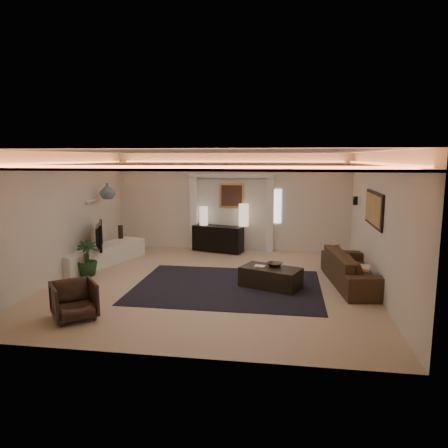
# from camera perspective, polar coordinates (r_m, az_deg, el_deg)

# --- Properties ---
(floor) EXTENTS (7.00, 7.00, 0.00)m
(floor) POSITION_cam_1_polar(r_m,az_deg,el_deg) (9.39, -1.77, -8.10)
(floor) COLOR tan
(floor) RESTS_ON ground
(ceiling) EXTENTS (7.00, 7.00, 0.00)m
(ceiling) POSITION_cam_1_polar(r_m,az_deg,el_deg) (8.97, -1.86, 9.88)
(ceiling) COLOR white
(ceiling) RESTS_ON ground
(wall_back) EXTENTS (7.00, 0.00, 7.00)m
(wall_back) POSITION_cam_1_polar(r_m,az_deg,el_deg) (12.50, 1.08, 3.02)
(wall_back) COLOR beige
(wall_back) RESTS_ON ground
(wall_front) EXTENTS (7.00, 0.00, 7.00)m
(wall_front) POSITION_cam_1_polar(r_m,az_deg,el_deg) (5.72, -8.16, -4.44)
(wall_front) COLOR beige
(wall_front) RESTS_ON ground
(wall_left) EXTENTS (0.00, 7.00, 7.00)m
(wall_left) POSITION_cam_1_polar(r_m,az_deg,el_deg) (10.29, -21.37, 1.06)
(wall_left) COLOR beige
(wall_left) RESTS_ON ground
(wall_right) EXTENTS (0.00, 7.00, 7.00)m
(wall_right) POSITION_cam_1_polar(r_m,az_deg,el_deg) (9.12, 20.36, 0.16)
(wall_right) COLOR beige
(wall_right) RESTS_ON ground
(cove_soffit) EXTENTS (7.00, 7.00, 0.04)m
(cove_soffit) POSITION_cam_1_polar(r_m,az_deg,el_deg) (8.97, -1.85, 8.09)
(cove_soffit) COLOR silver
(cove_soffit) RESTS_ON ceiling
(daylight_slit) EXTENTS (0.25, 0.03, 1.00)m
(daylight_slit) POSITION_cam_1_polar(r_m,az_deg,el_deg) (12.39, 7.27, 2.43)
(daylight_slit) COLOR white
(daylight_slit) RESTS_ON wall_back
(area_rug) EXTENTS (4.00, 3.00, 0.01)m
(area_rug) POSITION_cam_1_polar(r_m,az_deg,el_deg) (9.14, 0.50, -8.55)
(area_rug) COLOR black
(area_rug) RESTS_ON ground
(pilaster_left) EXTENTS (0.22, 0.20, 2.20)m
(pilaster_left) POSITION_cam_1_polar(r_m,az_deg,el_deg) (12.65, -4.16, 1.47)
(pilaster_left) COLOR silver
(pilaster_left) RESTS_ON ground
(pilaster_right) EXTENTS (0.22, 0.20, 2.20)m
(pilaster_right) POSITION_cam_1_polar(r_m,az_deg,el_deg) (12.35, 6.31, 1.25)
(pilaster_right) COLOR silver
(pilaster_right) RESTS_ON ground
(alcove_header) EXTENTS (2.52, 0.20, 0.12)m
(alcove_header) POSITION_cam_1_polar(r_m,az_deg,el_deg) (12.34, 1.03, 6.66)
(alcove_header) COLOR silver
(alcove_header) RESTS_ON wall_back
(painting_frame) EXTENTS (0.74, 0.04, 0.74)m
(painting_frame) POSITION_cam_1_polar(r_m,az_deg,el_deg) (12.45, 1.06, 3.92)
(painting_frame) COLOR tan
(painting_frame) RESTS_ON wall_back
(painting_canvas) EXTENTS (0.62, 0.02, 0.62)m
(painting_canvas) POSITION_cam_1_polar(r_m,az_deg,el_deg) (12.43, 1.05, 3.91)
(painting_canvas) COLOR #4C2D1E
(painting_canvas) RESTS_ON wall_back
(art_panel_frame) EXTENTS (0.04, 1.64, 0.74)m
(art_panel_frame) POSITION_cam_1_polar(r_m,az_deg,el_deg) (9.37, 19.90, 1.95)
(art_panel_frame) COLOR black
(art_panel_frame) RESTS_ON wall_right
(art_panel_gold) EXTENTS (0.02, 1.50, 0.62)m
(art_panel_gold) POSITION_cam_1_polar(r_m,az_deg,el_deg) (9.37, 19.75, 1.96)
(art_panel_gold) COLOR tan
(art_panel_gold) RESTS_ON wall_right
(wall_sconce) EXTENTS (0.12, 0.12, 0.22)m
(wall_sconce) POSITION_cam_1_polar(r_m,az_deg,el_deg) (11.22, 17.58, 3.07)
(wall_sconce) COLOR black
(wall_sconce) RESTS_ON wall_right
(wall_niche) EXTENTS (0.10, 0.55, 0.04)m
(wall_niche) POSITION_cam_1_polar(r_m,az_deg,el_deg) (11.46, -17.69, 3.04)
(wall_niche) COLOR silver
(wall_niche) RESTS_ON wall_left
(console) EXTENTS (1.57, 0.86, 0.75)m
(console) POSITION_cam_1_polar(r_m,az_deg,el_deg) (12.34, -0.83, -1.99)
(console) COLOR black
(console) RESTS_ON ground
(lamp_left) EXTENTS (0.32, 0.32, 0.55)m
(lamp_left) POSITION_cam_1_polar(r_m,az_deg,el_deg) (12.43, -2.80, 1.30)
(lamp_left) COLOR beige
(lamp_left) RESTS_ON console
(lamp_right) EXTENTS (0.32, 0.32, 0.65)m
(lamp_right) POSITION_cam_1_polar(r_m,az_deg,el_deg) (12.25, 2.72, 1.19)
(lamp_right) COLOR #FFDDB7
(lamp_right) RESTS_ON console
(media_ledge) EXTENTS (1.54, 2.82, 0.52)m
(media_ledge) POSITION_cam_1_polar(r_m,az_deg,el_deg) (11.41, -16.43, -4.19)
(media_ledge) COLOR silver
(media_ledge) RESTS_ON ground
(tv) EXTENTS (1.13, 0.62, 0.68)m
(tv) POSITION_cam_1_polar(r_m,az_deg,el_deg) (11.06, -17.16, -1.67)
(tv) COLOR black
(tv) RESTS_ON media_ledge
(figurine) EXTENTS (0.18, 0.18, 0.38)m
(figurine) POSITION_cam_1_polar(r_m,az_deg,el_deg) (12.25, -14.00, -1.21)
(figurine) COLOR black
(figurine) RESTS_ON media_ledge
(ginger_jar) EXTENTS (0.55, 0.55, 0.43)m
(ginger_jar) POSITION_cam_1_polar(r_m,az_deg,el_deg) (11.63, -15.71, 4.38)
(ginger_jar) COLOR slate
(ginger_jar) RESTS_ON wall_niche
(plant) EXTENTS (0.62, 0.62, 0.84)m
(plant) POSITION_cam_1_polar(r_m,az_deg,el_deg) (10.39, -18.28, -4.48)
(plant) COLOR #173315
(plant) RESTS_ON ground
(sofa) EXTENTS (2.58, 1.28, 0.72)m
(sofa) POSITION_cam_1_polar(r_m,az_deg,el_deg) (9.59, 17.55, -5.92)
(sofa) COLOR #38291C
(sofa) RESTS_ON ground
(throw_blanket) EXTENTS (0.59, 0.52, 0.05)m
(throw_blanket) POSITION_cam_1_polar(r_m,az_deg,el_deg) (9.00, 17.77, -5.67)
(throw_blanket) COLOR beige
(throw_blanket) RESTS_ON sofa
(throw_pillow) EXTENTS (0.19, 0.40, 0.39)m
(throw_pillow) POSITION_cam_1_polar(r_m,az_deg,el_deg) (10.50, 14.99, -3.46)
(throw_pillow) COLOR tan
(throw_pillow) RESTS_ON sofa
(coffee_table) EXTENTS (1.41, 1.10, 0.46)m
(coffee_table) POSITION_cam_1_polar(r_m,az_deg,el_deg) (9.11, 6.43, -7.37)
(coffee_table) COLOR black
(coffee_table) RESTS_ON ground
(bowl) EXTENTS (0.44, 0.44, 0.08)m
(bowl) POSITION_cam_1_polar(r_m,az_deg,el_deg) (9.16, 6.95, -5.69)
(bowl) COLOR #3A291D
(bowl) RESTS_ON coffee_table
(magazine) EXTENTS (0.25, 0.20, 0.03)m
(magazine) POSITION_cam_1_polar(r_m,az_deg,el_deg) (9.09, 4.93, -5.94)
(magazine) COLOR white
(magazine) RESTS_ON coffee_table
(armchair) EXTENTS (1.01, 1.01, 0.66)m
(armchair) POSITION_cam_1_polar(r_m,az_deg,el_deg) (7.77, -19.88, -9.83)
(armchair) COLOR black
(armchair) RESTS_ON ground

